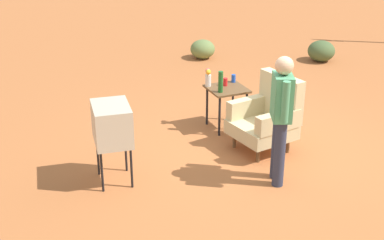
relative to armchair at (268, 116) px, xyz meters
name	(u,v)px	position (x,y,z in m)	size (l,w,h in m)	color
ground_plane	(257,151)	(0.02, -0.16, -0.50)	(60.00, 60.00, 0.00)	#AD6033
armchair	(268,116)	(0.00, 0.00, 0.00)	(0.88, 0.90, 1.06)	brown
side_table	(227,94)	(-0.87, -0.21, 0.06)	(0.56, 0.56, 0.65)	black
tv_on_stand	(112,124)	(0.06, -2.23, 0.28)	(0.65, 0.51, 1.03)	black
person_standing	(281,113)	(0.86, -0.35, 0.44)	(0.53, 0.34, 1.64)	#2D3347
bottle_wine_green	(221,82)	(-0.74, -0.38, 0.31)	(0.07, 0.07, 0.32)	#1E5623
soda_can_red	(225,82)	(-0.97, -0.19, 0.22)	(0.07, 0.07, 0.12)	red
soda_can_blue	(234,78)	(-1.07, 0.00, 0.22)	(0.07, 0.07, 0.12)	blue
flower_vase	(208,77)	(-1.06, -0.44, 0.30)	(0.14, 0.10, 0.27)	silver
shrub_near	(203,49)	(-4.38, 0.94, -0.29)	(0.53, 0.53, 0.41)	olive
shrub_far	(321,51)	(-3.21, 3.21, -0.28)	(0.58, 0.58, 0.45)	#475B33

